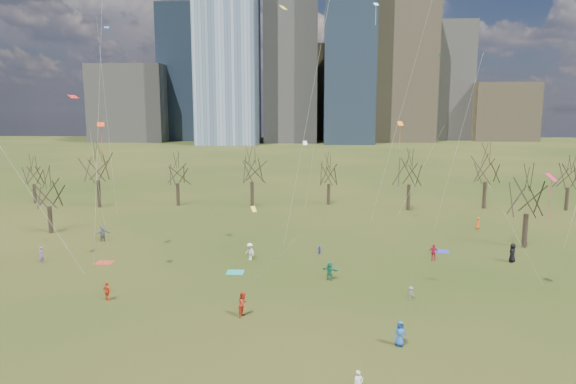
{
  "coord_description": "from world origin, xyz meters",
  "views": [
    {
      "loc": [
        2.51,
        -38.58,
        15.16
      ],
      "look_at": [
        0.0,
        12.0,
        7.0
      ],
      "focal_mm": 32.0,
      "sensor_mm": 36.0,
      "label": 1
    }
  ],
  "objects_px": {
    "blanket_teal": "(235,272)",
    "person_0": "(400,334)",
    "blanket_navy": "(441,251)",
    "person_4": "(107,291)",
    "person_2": "(243,304)",
    "person_1": "(358,384)",
    "blanket_crimson": "(104,263)"
  },
  "relations": [
    {
      "from": "blanket_teal",
      "to": "blanket_navy",
      "type": "height_order",
      "value": "same"
    },
    {
      "from": "person_1",
      "to": "blanket_teal",
      "type": "bearing_deg",
      "value": 94.55
    },
    {
      "from": "blanket_teal",
      "to": "person_0",
      "type": "bearing_deg",
      "value": -48.4
    },
    {
      "from": "person_1",
      "to": "person_4",
      "type": "height_order",
      "value": "person_4"
    },
    {
      "from": "blanket_navy",
      "to": "person_1",
      "type": "xyz_separation_m",
      "value": [
        -11.38,
        -28.96,
        0.74
      ]
    },
    {
      "from": "person_4",
      "to": "person_0",
      "type": "bearing_deg",
      "value": -167.58
    },
    {
      "from": "blanket_crimson",
      "to": "person_4",
      "type": "bearing_deg",
      "value": -66.26
    },
    {
      "from": "blanket_navy",
      "to": "person_2",
      "type": "relative_size",
      "value": 0.84
    },
    {
      "from": "person_0",
      "to": "person_2",
      "type": "relative_size",
      "value": 0.89
    },
    {
      "from": "blanket_teal",
      "to": "person_2",
      "type": "xyz_separation_m",
      "value": [
        2.19,
        -10.31,
        0.94
      ]
    },
    {
      "from": "person_2",
      "to": "person_1",
      "type": "bearing_deg",
      "value": -124.44
    },
    {
      "from": "person_1",
      "to": "person_4",
      "type": "bearing_deg",
      "value": 124.67
    },
    {
      "from": "blanket_teal",
      "to": "person_4",
      "type": "relative_size",
      "value": 1.04
    },
    {
      "from": "blanket_teal",
      "to": "person_0",
      "type": "xyz_separation_m",
      "value": [
        12.96,
        -14.6,
        0.83
      ]
    },
    {
      "from": "person_1",
      "to": "person_2",
      "type": "bearing_deg",
      "value": 105.33
    },
    {
      "from": "blanket_teal",
      "to": "person_4",
      "type": "bearing_deg",
      "value": -140.07
    },
    {
      "from": "blanket_navy",
      "to": "person_4",
      "type": "relative_size",
      "value": 1.04
    },
    {
      "from": "person_0",
      "to": "person_1",
      "type": "height_order",
      "value": "person_0"
    },
    {
      "from": "blanket_teal",
      "to": "blanket_navy",
      "type": "relative_size",
      "value": 1.0
    },
    {
      "from": "blanket_navy",
      "to": "person_2",
      "type": "xyz_separation_m",
      "value": [
        -18.95,
        -18.52,
        0.94
      ]
    },
    {
      "from": "blanket_teal",
      "to": "person_1",
      "type": "xyz_separation_m",
      "value": [
        9.76,
        -20.75,
        0.74
      ]
    },
    {
      "from": "blanket_crimson",
      "to": "blanket_navy",
      "type": "bearing_deg",
      "value": 9.54
    },
    {
      "from": "blanket_navy",
      "to": "blanket_teal",
      "type": "bearing_deg",
      "value": -158.78
    },
    {
      "from": "blanket_teal",
      "to": "person_4",
      "type": "distance_m",
      "value": 11.96
    },
    {
      "from": "person_0",
      "to": "person_2",
      "type": "xyz_separation_m",
      "value": [
        -10.77,
        4.28,
        0.1
      ]
    },
    {
      "from": "blanket_navy",
      "to": "blanket_crimson",
      "type": "bearing_deg",
      "value": -170.46
    },
    {
      "from": "person_1",
      "to": "blanket_crimson",
      "type": "bearing_deg",
      "value": 114.6
    },
    {
      "from": "blanket_crimson",
      "to": "person_1",
      "type": "relative_size",
      "value": 1.07
    },
    {
      "from": "person_2",
      "to": "blanket_navy",
      "type": "bearing_deg",
      "value": -26.07
    },
    {
      "from": "blanket_navy",
      "to": "person_0",
      "type": "bearing_deg",
      "value": -109.73
    },
    {
      "from": "person_0",
      "to": "person_2",
      "type": "height_order",
      "value": "person_2"
    },
    {
      "from": "blanket_navy",
      "to": "person_0",
      "type": "distance_m",
      "value": 24.24
    }
  ]
}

